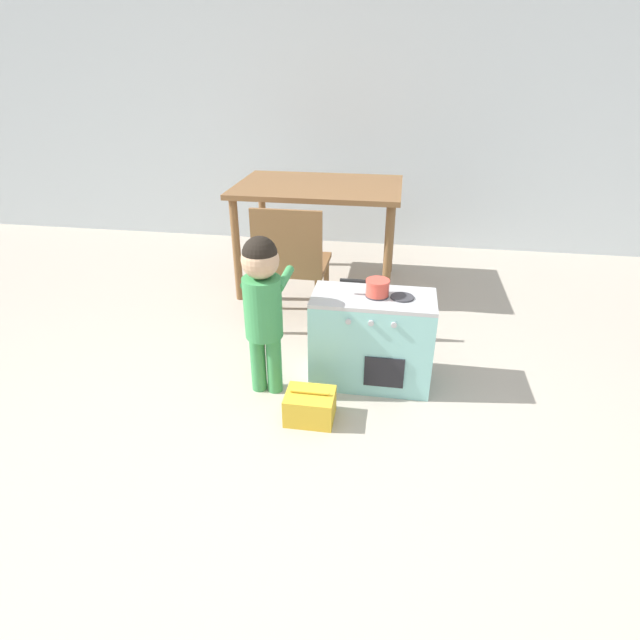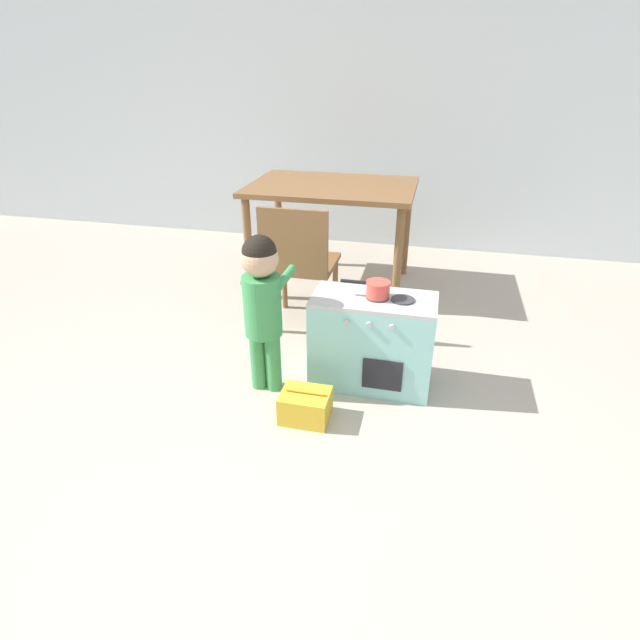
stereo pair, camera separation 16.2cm
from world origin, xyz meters
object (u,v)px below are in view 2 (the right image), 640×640
Objects in this scene: toy_basket at (305,406)px; dining_table at (332,198)px; child_figure at (262,295)px; dining_chair_near at (299,262)px; toy_pot at (377,288)px; play_kitchen at (372,341)px.

dining_table reaches higher than toy_basket.
child_figure is at bearing 141.76° from toy_basket.
dining_table is at bearing 86.04° from dining_chair_near.
dining_chair_near reaches higher than dining_table.
toy_basket is at bearing -38.24° from child_figure.
dining_chair_near is (-0.54, 0.52, -0.11)m from toy_pot.
dining_table is 0.76m from dining_chair_near.
child_figure reaches higher than dining_table.
child_figure reaches higher than toy_basket.
play_kitchen is at bearing -177.48° from toy_pot.
toy_pot is 0.76m from dining_chair_near.
toy_basket is at bearing -82.23° from dining_table.
toy_basket is at bearing -125.72° from toy_pot.
child_figure is 3.60× the size of toy_basket.
toy_basket is (-0.27, -0.38, -0.48)m from toy_pot.
play_kitchen is 2.52× the size of toy_pot.
toy_pot is at bearing -43.94° from dining_chair_near.
toy_pot is at bearing 54.28° from toy_basket.
toy_pot is at bearing -68.37° from dining_table.
play_kitchen is 0.30m from toy_pot.
toy_pot is (0.01, 0.00, 0.30)m from play_kitchen.
toy_basket is (-0.26, -0.38, -0.18)m from play_kitchen.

